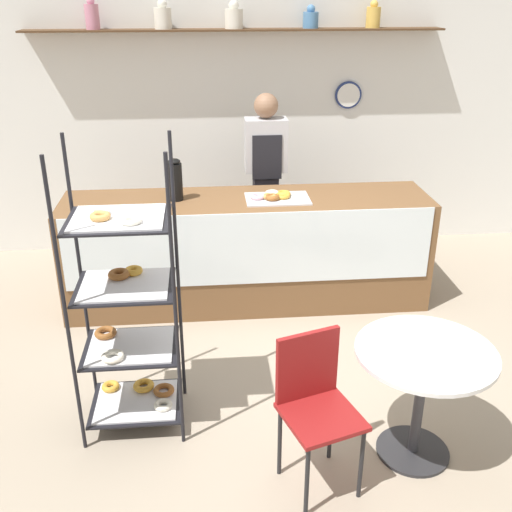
{
  "coord_description": "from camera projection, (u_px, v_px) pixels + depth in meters",
  "views": [
    {
      "loc": [
        -0.35,
        -3.36,
        2.53
      ],
      "look_at": [
        0.0,
        0.45,
        0.8
      ],
      "focal_mm": 42.0,
      "sensor_mm": 36.0,
      "label": 1
    }
  ],
  "objects": [
    {
      "name": "ground_plane",
      "position": [
        262.0,
        389.0,
        4.12
      ],
      "size": [
        14.0,
        14.0,
        0.0
      ],
      "primitive_type": "plane",
      "color": "gray"
    },
    {
      "name": "back_wall",
      "position": [
        236.0,
        114.0,
        5.92
      ],
      "size": [
        10.0,
        0.3,
        2.7
      ],
      "color": "white",
      "rests_on": "ground_plane"
    },
    {
      "name": "display_counter",
      "position": [
        247.0,
        251.0,
        5.09
      ],
      "size": [
        3.03,
        0.7,
        0.94
      ],
      "color": "brown",
      "rests_on": "ground_plane"
    },
    {
      "name": "pastry_rack",
      "position": [
        128.0,
        316.0,
        3.53
      ],
      "size": [
        0.61,
        0.5,
        1.79
      ],
      "color": "black",
      "rests_on": "ground_plane"
    },
    {
      "name": "person_worker",
      "position": [
        266.0,
        177.0,
        5.46
      ],
      "size": [
        0.37,
        0.23,
        1.69
      ],
      "color": "#282833",
      "rests_on": "ground_plane"
    },
    {
      "name": "cafe_table",
      "position": [
        423.0,
        376.0,
        3.33
      ],
      "size": [
        0.78,
        0.78,
        0.71
      ],
      "color": "#262628",
      "rests_on": "ground_plane"
    },
    {
      "name": "cafe_chair",
      "position": [
        314.0,
        396.0,
        3.17
      ],
      "size": [
        0.48,
        0.48,
        0.88
      ],
      "rotation": [
        0.0,
        0.0,
        6.6
      ],
      "color": "black",
      "rests_on": "ground_plane"
    },
    {
      "name": "coffee_carafe",
      "position": [
        175.0,
        180.0,
        4.8
      ],
      "size": [
        0.12,
        0.12,
        0.34
      ],
      "color": "black",
      "rests_on": "display_counter"
    },
    {
      "name": "donut_tray_counter",
      "position": [
        275.0,
        197.0,
        4.87
      ],
      "size": [
        0.52,
        0.34,
        0.05
      ],
      "color": "silver",
      "rests_on": "display_counter"
    }
  ]
}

